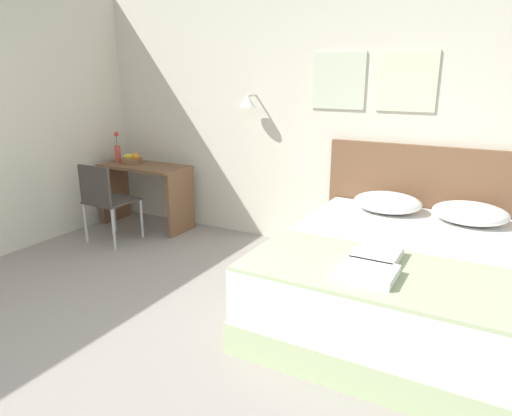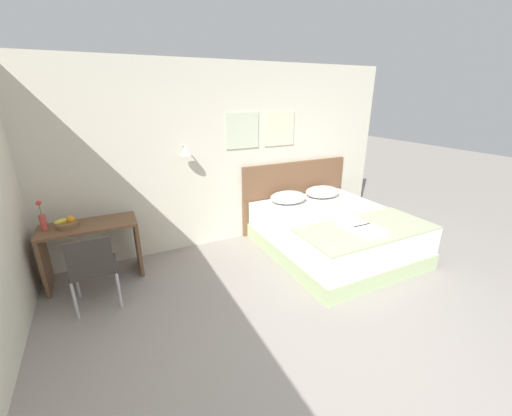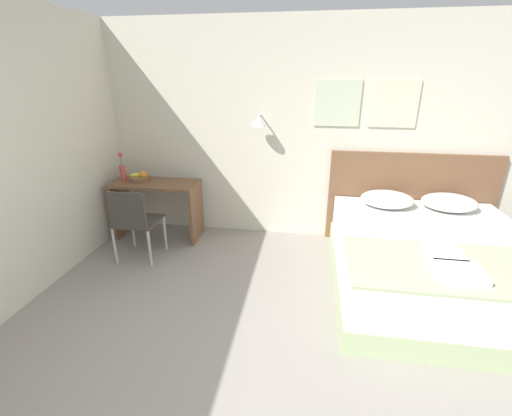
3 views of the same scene
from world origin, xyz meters
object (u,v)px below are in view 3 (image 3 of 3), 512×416
Objects in this scene: bed at (432,263)px; pillow_left at (387,199)px; pillow_right at (449,202)px; throw_blanket at (464,268)px; headboard at (409,199)px; folded_towel_mid_bed at (460,272)px; desk at (157,200)px; fruit_bowl at (140,178)px; flower_vase at (123,170)px; folded_towel_near_foot at (444,253)px; desk_chair at (133,219)px.

pillow_left is at bearing 114.17° from bed.
throw_blanket is at bearing -103.96° from pillow_right.
headboard is 6.15× the size of folded_towel_mid_bed.
throw_blanket is 1.66× the size of desk.
desk is 4.14× the size of fruit_bowl.
fruit_bowl is at bearing 157.93° from throw_blanket.
headboard is 3.38m from fruit_bowl.
desk is 2.99× the size of flower_vase.
pillow_right is 3.70m from fruit_bowl.
headboard is at bearing 43.56° from pillow_left.
headboard reaches higher than pillow_right.
pillow_left is 1.85× the size of folded_towel_mid_bed.
folded_towel_near_foot reaches higher than throw_blanket.
desk_chair is at bearing -162.76° from headboard.
pillow_left and pillow_right have the same top height.
folded_towel_near_foot is (-0.11, 0.14, 0.04)m from throw_blanket.
flower_vase is (-3.48, 1.21, 0.24)m from folded_towel_near_foot.
desk_chair is 2.41× the size of flower_vase.
bed is at bearing -1.62° from desk_chair.
bed is 0.67m from throw_blanket.
folded_towel_near_foot is (0.23, -1.20, -0.03)m from pillow_left.
fruit_bowl is at bearing 171.54° from desk.
pillow_right is at bearing -0.20° from flower_vase.
pillow_left is 0.33× the size of throw_blanket.
fruit_bowl is at bearing -174.90° from headboard.
desk_chair is (0.01, -0.64, 0.00)m from desk.
folded_towel_near_foot is at bearing -110.23° from pillow_right.
desk_chair reaches higher than folded_towel_mid_bed.
pillow_right is at bearing -0.28° from fruit_bowl.
pillow_right is (0.67, 0.00, 0.00)m from pillow_left.
headboard is at bearing 136.44° from pillow_right.
flower_vase is at bearing 123.62° from desk_chair.
desk is at bearing 154.28° from folded_towel_mid_bed.
bed is at bearing -114.17° from pillow_right.
desk is at bearing -3.53° from flower_vase.
flower_vase reaches higher than desk.
pillow_right is at bearing 74.27° from folded_towel_mid_bed.
bed is 1.16× the size of throw_blanket.
bed is at bearing -13.08° from desk.
flower_vase is at bearing 179.80° from pillow_right.
headboard is at bearing 5.10° from fruit_bowl.
throw_blanket is at bearing -90.00° from bed.
pillow_right reaches higher than bed.
pillow_left is 1.74× the size of folded_towel_near_foot.
throw_blanket is 3.42m from desk.
folded_towel_near_foot is at bearing -20.53° from fruit_bowl.
headboard is at bearing 6.01° from desk.
pillow_left is 3.03m from fruit_bowl.
pillow_right is 0.55× the size of desk.
folded_towel_near_foot is at bearing 126.75° from throw_blanket.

